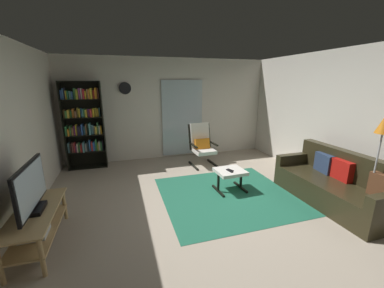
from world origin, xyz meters
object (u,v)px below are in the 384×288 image
Objects in this scene: television at (31,189)px; cell_phone at (230,170)px; bookshelf_near_tv at (84,123)px; lounge_armchair at (202,143)px; wall_clock at (125,88)px; leather_sofa at (335,185)px; ottoman at (230,173)px; tv_remote at (230,171)px; floor_lamp_by_sofa at (382,135)px; tv_stand at (37,224)px.

television reaches higher than cell_phone.
bookshelf_near_tv reaches higher than lounge_armchair.
wall_clock is at bearing 154.63° from lounge_armchair.
leather_sofa is 3.61× the size of ottoman.
bookshelf_near_tv is 5.26m from leather_sofa.
television is 3.02m from tv_remote.
cell_phone is (2.69, -2.17, -0.66)m from bookshelf_near_tv.
bookshelf_near_tv reaches higher than ottoman.
floor_lamp_by_sofa is 5.46× the size of wall_clock.
cell_phone is at bearing -133.57° from ottoman.
bookshelf_near_tv is at bearing 116.48° from cell_phone.
cell_phone is (0.02, 0.05, -0.00)m from tv_remote.
leather_sofa is (4.46, -0.20, -0.00)m from tv_stand.
cell_phone is at bearing 136.63° from floor_lamp_by_sofa.
tv_remote is at bearing 138.04° from floor_lamp_by_sofa.
tv_remote is (-0.02, -1.62, -0.12)m from lounge_armchair.
ottoman is 1.86× the size of wall_clock.
tv_stand is 8.88× the size of cell_phone.
tv_stand is 0.79× the size of floor_lamp_by_sofa.
tv_remote is at bearing -39.81° from bookshelf_near_tv.
cell_phone is at bearing 148.46° from leather_sofa.
leather_sofa is at bearing -2.88° from television.
television is 0.48× the size of leather_sofa.
lounge_armchair reaches higher than leather_sofa.
lounge_armchair is 1.90× the size of ottoman.
television is 1.73× the size of ottoman.
leather_sofa is 1.77m from cell_phone.
television is 0.91× the size of lounge_armchair.
lounge_armchair is at bearing 37.51° from television.
lounge_armchair is at bearing -12.67° from bookshelf_near_tv.
television is at bearing 177.12° from leather_sofa.
floor_lamp_by_sofa is at bearing -9.64° from television.
leather_sofa is 4.85m from wall_clock.
ottoman is at bearing -53.79° from wall_clock.
tv_remote is at bearing -90.77° from lounge_armchair.
ottoman is 3.74× the size of tv_remote.
bookshelf_near_tv is at bearing 84.71° from television.
bookshelf_near_tv is (0.27, 2.89, 0.75)m from tv_stand.
tv_remote is (2.66, -2.22, -0.65)m from bookshelf_near_tv.
lounge_armchair is 1.57m from cell_phone.
bookshelf_near_tv is at bearing 139.38° from floor_lamp_by_sofa.
lounge_armchair is 0.65× the size of floor_lamp_by_sofa.
ottoman is at bearing -38.49° from bookshelf_near_tv.
leather_sofa is at bearing -58.83° from lounge_armchair.
ottoman is 2.34m from floor_lamp_by_sofa.
bookshelf_near_tv is 14.45× the size of cell_phone.
leather_sofa is 1.90× the size of lounge_armchair.
wall_clock reaches higher than ottoman.
television is at bearing 170.36° from floor_lamp_by_sofa.
lounge_armchair is at bearing 117.10° from floor_lamp_by_sofa.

